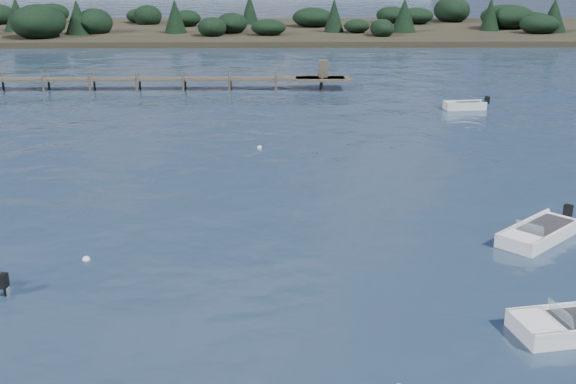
{
  "coord_description": "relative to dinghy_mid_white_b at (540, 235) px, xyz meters",
  "views": [
    {
      "loc": [
        -0.43,
        -19.0,
        11.79
      ],
      "look_at": [
        0.14,
        14.0,
        1.0
      ],
      "focal_mm": 45.0,
      "sensor_mm": 36.0,
      "label": 1
    }
  ],
  "objects": [
    {
      "name": "far_headland",
      "position": [
        13.86,
        89.71,
        1.8
      ],
      "size": [
        190.0,
        40.0,
        5.8
      ],
      "color": "black",
      "rests_on": "ground"
    },
    {
      "name": "jetty",
      "position": [
        -32.88,
        37.7,
        0.82
      ],
      "size": [
        64.5,
        3.2,
        3.4
      ],
      "color": "#494236",
      "rests_on": "ground"
    },
    {
      "name": "buoy_e",
      "position": [
        -12.63,
        16.01,
        -0.16
      ],
      "size": [
        0.32,
        0.32,
        0.32
      ],
      "primitive_type": "sphere",
      "color": "silver",
      "rests_on": "ground"
    },
    {
      "name": "ground",
      "position": [
        -11.14,
        49.71,
        -0.16
      ],
      "size": [
        400.0,
        400.0,
        0.0
      ],
      "primitive_type": "plane",
      "color": "#182638",
      "rests_on": "ground"
    },
    {
      "name": "buoy_c",
      "position": [
        -19.35,
        -2.02,
        -0.16
      ],
      "size": [
        0.32,
        0.32,
        0.32
      ],
      "primitive_type": "sphere",
      "color": "silver",
      "rests_on": "ground"
    },
    {
      "name": "dinghy_mid_white_b",
      "position": [
        0.0,
        0.0,
        0.0
      ],
      "size": [
        4.6,
        4.47,
        1.25
      ],
      "color": "silver",
      "rests_on": "ground"
    },
    {
      "name": "tender_far_grey_b",
      "position": [
        3.79,
        28.24,
        0.01
      ],
      "size": [
        3.74,
        1.67,
        1.26
      ],
      "color": "silver",
      "rests_on": "ground"
    }
  ]
}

